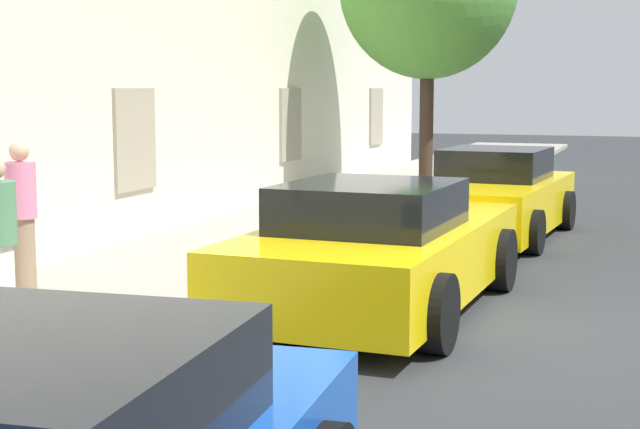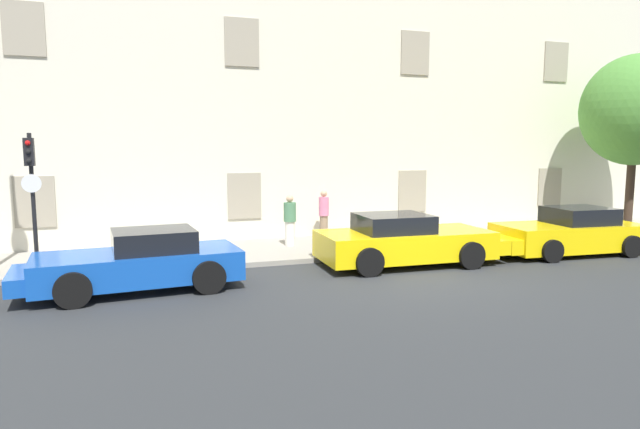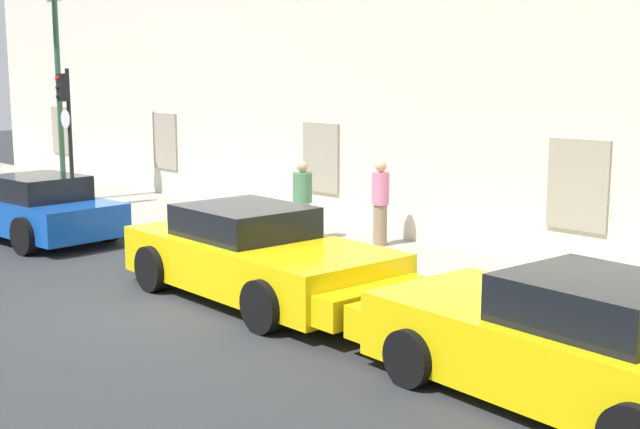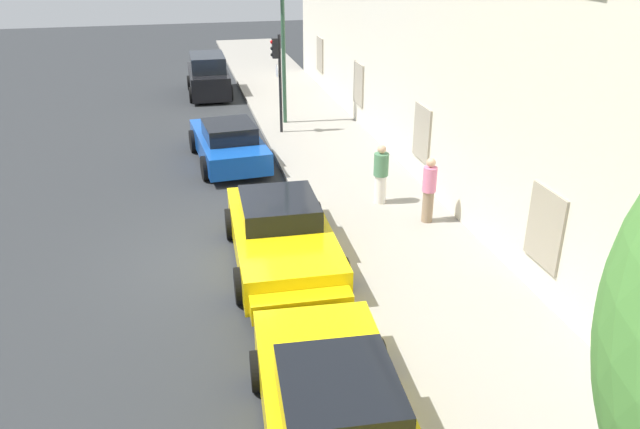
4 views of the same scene
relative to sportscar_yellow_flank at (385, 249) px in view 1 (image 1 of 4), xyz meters
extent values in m
plane|color=#2B2D30|center=(-0.57, -1.49, -0.63)|extent=(80.00, 80.00, 0.00)
cube|color=gray|center=(-0.57, 2.77, -0.56)|extent=(60.00, 3.63, 0.14)
cube|color=#9E937F|center=(2.52, 4.56, 0.97)|extent=(1.10, 0.06, 1.50)
cube|color=#9E937F|center=(8.69, 4.56, 0.97)|extent=(1.10, 0.06, 1.50)
cube|color=#9E937F|center=(14.86, 4.56, 0.97)|extent=(1.10, 0.06, 1.50)
cube|color=black|center=(-6.69, -0.46, 0.48)|extent=(1.86, 1.60, 0.48)
cube|color=yellow|center=(-0.17, 0.01, -0.07)|extent=(4.69, 2.18, 0.72)
cube|color=black|center=(-0.51, 0.02, 0.53)|extent=(1.90, 1.68, 0.47)
cube|color=yellow|center=(1.87, -0.06, -0.16)|extent=(1.45, 1.91, 0.40)
cylinder|color=black|center=(1.30, 0.97, -0.26)|extent=(0.74, 0.26, 0.73)
cylinder|color=black|center=(1.24, -1.05, -0.26)|extent=(0.74, 0.26, 0.73)
cylinder|color=black|center=(-1.57, 1.07, -0.26)|extent=(0.74, 0.26, 0.73)
cylinder|color=black|center=(-1.63, -0.96, -0.26)|extent=(0.74, 0.26, 0.73)
cube|color=yellow|center=(5.23, -0.21, -0.10)|extent=(4.45, 2.20, 0.75)
cube|color=black|center=(5.56, -0.23, 0.52)|extent=(1.83, 1.65, 0.49)
cube|color=yellow|center=(3.33, -0.08, -0.19)|extent=(1.41, 1.85, 0.41)
cylinder|color=black|center=(3.83, -1.08, -0.31)|extent=(0.66, 0.28, 0.65)
cylinder|color=black|center=(3.96, 0.84, -0.31)|extent=(0.66, 0.28, 0.65)
cylinder|color=black|center=(6.51, -1.25, -0.31)|extent=(0.66, 0.28, 0.65)
cylinder|color=black|center=(6.64, 0.66, -0.31)|extent=(0.66, 0.28, 0.65)
cylinder|color=#38281E|center=(10.02, 2.00, 1.00)|extent=(0.29, 0.29, 2.98)
cylinder|color=#8C7259|center=(-1.17, 3.79, -0.09)|extent=(0.37, 0.37, 0.80)
cylinder|color=pink|center=(-1.17, 3.79, 0.61)|extent=(0.46, 0.46, 0.61)
sphere|color=tan|center=(-1.17, 3.79, 1.04)|extent=(0.22, 0.22, 0.22)
camera|label=1|loc=(-9.78, -2.82, 1.72)|focal=53.73mm
camera|label=2|loc=(-7.04, -13.03, 2.55)|focal=30.52mm
camera|label=3|loc=(9.59, -7.80, 2.77)|focal=47.08mm
camera|label=4|loc=(11.75, -1.93, 6.01)|focal=34.91mm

